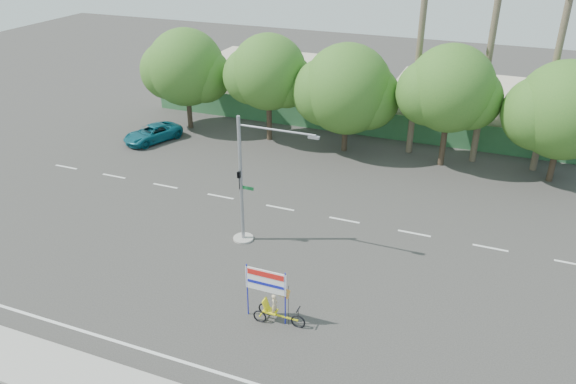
% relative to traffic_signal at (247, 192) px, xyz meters
% --- Properties ---
extents(ground, '(120.00, 120.00, 0.00)m').
position_rel_traffic_signal_xyz_m(ground, '(2.20, -3.98, -2.92)').
color(ground, '#33302D').
rests_on(ground, ground).
extents(fence, '(38.00, 0.08, 2.00)m').
position_rel_traffic_signal_xyz_m(fence, '(2.20, 17.52, -1.92)').
color(fence, '#336B3D').
rests_on(fence, ground).
extents(building_left, '(12.00, 8.00, 4.00)m').
position_rel_traffic_signal_xyz_m(building_left, '(-7.80, 22.02, -0.92)').
color(building_left, beige).
rests_on(building_left, ground).
extents(building_right, '(14.00, 8.00, 3.60)m').
position_rel_traffic_signal_xyz_m(building_right, '(10.20, 22.02, -1.12)').
color(building_right, beige).
rests_on(building_right, ground).
extents(tree_far_left, '(7.14, 6.00, 7.96)m').
position_rel_traffic_signal_xyz_m(tree_far_left, '(-11.85, 14.02, 1.84)').
color(tree_far_left, '#473828').
rests_on(tree_far_left, ground).
extents(tree_left, '(6.66, 5.60, 8.07)m').
position_rel_traffic_signal_xyz_m(tree_left, '(-4.85, 14.02, 2.14)').
color(tree_left, '#473828').
rests_on(tree_left, ground).
extents(tree_center, '(7.62, 6.40, 7.85)m').
position_rel_traffic_signal_xyz_m(tree_center, '(1.14, 14.02, 1.55)').
color(tree_center, '#473828').
rests_on(tree_center, ground).
extents(tree_right, '(6.90, 5.80, 8.36)m').
position_rel_traffic_signal_xyz_m(tree_right, '(8.15, 14.02, 2.32)').
color(tree_right, '#473828').
rests_on(tree_right, ground).
extents(tree_far_right, '(7.38, 6.20, 7.94)m').
position_rel_traffic_signal_xyz_m(tree_far_right, '(15.15, 14.02, 1.73)').
color(tree_far_right, '#473828').
rests_on(tree_far_right, ground).
extents(palm_tall, '(3.73, 3.79, 17.45)m').
position_rel_traffic_signal_xyz_m(palm_tall, '(10.20, 15.52, 7.55)').
color(palm_tall, '#70604C').
rests_on(palm_tall, ground).
extents(palm_mid, '(3.73, 3.79, 15.45)m').
position_rel_traffic_signal_xyz_m(palm_mid, '(14.20, 15.52, 6.48)').
color(palm_mid, '#70604C').
rests_on(palm_mid, ground).
extents(palm_short, '(3.73, 3.79, 14.45)m').
position_rel_traffic_signal_xyz_m(palm_short, '(5.70, 15.52, 5.94)').
color(palm_short, '#70604C').
rests_on(palm_short, ground).
extents(traffic_signal, '(4.72, 1.10, 7.00)m').
position_rel_traffic_signal_xyz_m(traffic_signal, '(0.00, 0.00, 0.00)').
color(traffic_signal, gray).
rests_on(traffic_signal, ground).
extents(trike_billboard, '(2.72, 0.62, 2.67)m').
position_rel_traffic_signal_xyz_m(trike_billboard, '(3.77, -5.57, -1.84)').
color(trike_billboard, black).
rests_on(trike_billboard, ground).
extents(pickup_truck, '(3.68, 4.99, 1.26)m').
position_rel_traffic_signal_xyz_m(pickup_truck, '(-12.95, 10.36, -2.29)').
color(pickup_truck, '#0F5969').
rests_on(pickup_truck, ground).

